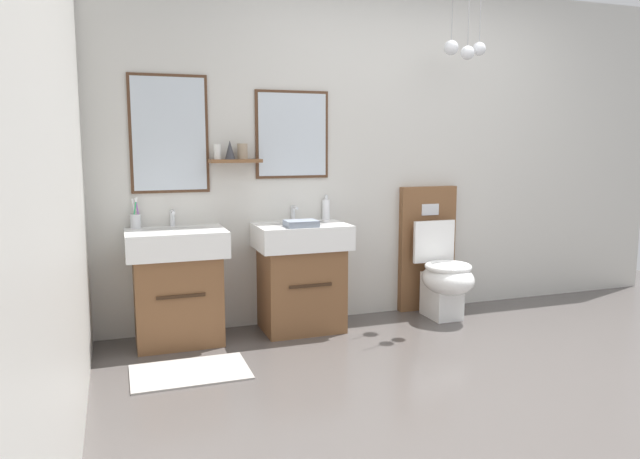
{
  "coord_description": "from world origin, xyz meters",
  "views": [
    {
      "loc": [
        -2.16,
        -2.48,
        1.34
      ],
      "look_at": [
        -0.84,
        1.31,
        0.75
      ],
      "focal_mm": 33.19,
      "sensor_mm": 36.0,
      "label": 1
    }
  ],
  "objects": [
    {
      "name": "ground_plane",
      "position": [
        0.0,
        0.0,
        -0.05
      ],
      "size": [
        6.13,
        4.84,
        0.1
      ],
      "primitive_type": "cube",
      "color": "#4C4744",
      "rests_on": "ground"
    },
    {
      "name": "wall_back",
      "position": [
        -0.02,
        1.76,
        1.27
      ],
      "size": [
        4.93,
        0.63,
        2.53
      ],
      "color": "beige",
      "rests_on": "ground"
    },
    {
      "name": "wall_left",
      "position": [
        -2.41,
        0.0,
        1.26
      ],
      "size": [
        0.12,
        3.64,
        2.53
      ],
      "primitive_type": "cube",
      "color": "beige",
      "rests_on": "ground"
    },
    {
      "name": "bath_mat",
      "position": [
        -1.79,
        0.91,
        0.01
      ],
      "size": [
        0.68,
        0.44,
        0.01
      ],
      "primitive_type": "cube",
      "color": "#9E9993",
      "rests_on": "ground"
    },
    {
      "name": "vanity_sink_left",
      "position": [
        -1.79,
        1.5,
        0.41
      ],
      "size": [
        0.65,
        0.48,
        0.77
      ],
      "color": "brown",
      "rests_on": "ground"
    },
    {
      "name": "tap_on_left_sink",
      "position": [
        -1.79,
        1.67,
        0.84
      ],
      "size": [
        0.03,
        0.13,
        0.11
      ],
      "color": "silver",
      "rests_on": "vanity_sink_left"
    },
    {
      "name": "vanity_sink_right",
      "position": [
        -0.92,
        1.5,
        0.41
      ],
      "size": [
        0.65,
        0.48,
        0.77
      ],
      "color": "brown",
      "rests_on": "ground"
    },
    {
      "name": "tap_on_right_sink",
      "position": [
        -0.92,
        1.67,
        0.84
      ],
      "size": [
        0.03,
        0.13,
        0.11
      ],
      "color": "silver",
      "rests_on": "vanity_sink_right"
    },
    {
      "name": "toilet",
      "position": [
        0.2,
        1.5,
        0.38
      ],
      "size": [
        0.48,
        0.62,
        1.0
      ],
      "color": "brown",
      "rests_on": "ground"
    },
    {
      "name": "toothbrush_cup",
      "position": [
        -2.04,
        1.66,
        0.83
      ],
      "size": [
        0.07,
        0.07,
        0.21
      ],
      "color": "silver",
      "rests_on": "vanity_sink_left"
    },
    {
      "name": "soap_dispenser",
      "position": [
        -0.67,
        1.67,
        0.85
      ],
      "size": [
        0.06,
        0.06,
        0.19
      ],
      "color": "white",
      "rests_on": "vanity_sink_right"
    },
    {
      "name": "folded_hand_towel",
      "position": [
        -0.96,
        1.36,
        0.79
      ],
      "size": [
        0.22,
        0.16,
        0.04
      ],
      "primitive_type": "cube",
      "color": "gray",
      "rests_on": "vanity_sink_right"
    }
  ]
}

